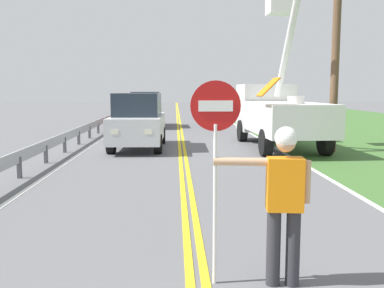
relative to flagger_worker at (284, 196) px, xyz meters
name	(u,v)px	position (x,y,z in m)	size (l,w,h in m)	color
centerline_yellow_left	(179,138)	(-1.05, 15.53, -1.04)	(0.11, 110.00, 0.01)	yellow
centerline_yellow_right	(183,138)	(-0.87, 15.53, -1.04)	(0.11, 110.00, 0.01)	yellow
edge_line_right	(257,137)	(2.64, 15.53, -1.04)	(0.12, 110.00, 0.01)	silver
edge_line_left	(103,138)	(-4.56, 15.53, -1.04)	(0.12, 110.00, 0.01)	silver
flagger_worker	(284,196)	(0.00, 0.00, 0.00)	(1.08, 0.28, 1.83)	#2D2D33
stop_sign_paddle	(215,137)	(-0.77, 0.07, 0.66)	(0.56, 0.04, 2.33)	silver
utility_bucket_truck	(277,110)	(2.78, 12.28, 0.38)	(2.67, 6.88, 5.88)	silver
oncoming_suv_nearest	(138,121)	(-2.61, 11.88, 0.01)	(1.97, 4.63, 2.10)	silver
oncoming_suv_second	(146,109)	(-2.97, 21.63, 0.01)	(2.01, 4.65, 2.10)	maroon
utility_pole_near	(337,27)	(4.42, 10.63, 3.34)	(1.80, 0.28, 8.40)	brown
guardrail_left_shoulder	(72,135)	(-5.16, 12.00, -0.53)	(0.10, 32.00, 0.71)	#9EA0A3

